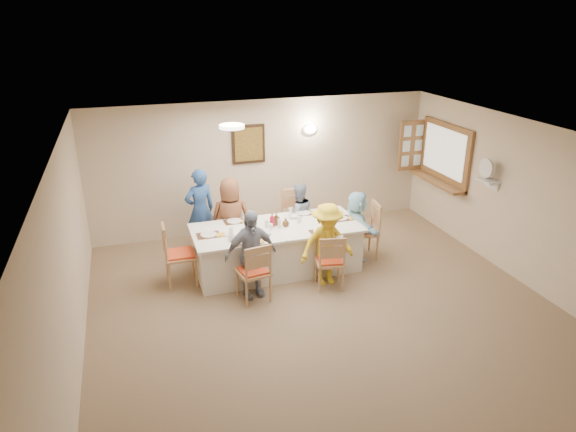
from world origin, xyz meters
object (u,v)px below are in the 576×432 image
object	(u,v)px
dining_table	(277,248)
chair_back_left	(230,230)
chair_front_right	(330,260)
caregiver	(200,210)
diner_back_right	(298,216)
diner_front_left	(251,254)
desk_fan	(488,172)
diner_back_left	(231,219)
condiment_ketchup	(272,220)
serving_hatch	(445,154)
diner_right_end	(357,225)
diner_front_right	(327,245)
chair_right_end	(363,230)
chair_left_end	(180,254)
chair_back_right	(296,219)
chair_front_left	(253,270)

from	to	relation	value
dining_table	chair_back_left	bearing A→B (deg)	126.87
chair_front_right	caregiver	world-z (taller)	caregiver
chair_front_right	diner_back_right	world-z (taller)	diner_back_right
dining_table	diner_back_right	xyz separation A→B (m)	(0.60, 0.68, 0.23)
diner_front_left	chair_front_right	bearing A→B (deg)	-14.39
desk_fan	chair_back_left	distance (m)	4.39
desk_fan	diner_back_left	distance (m)	4.29
dining_table	diner_back_right	world-z (taller)	diner_back_right
diner_front_left	caregiver	size ratio (longest dim) A/B	0.91
chair_back_left	condiment_ketchup	xyz separation A→B (m)	(0.54, -0.76, 0.41)
serving_hatch	condiment_ketchup	bearing A→B (deg)	-169.58
chair_back_left	diner_right_end	xyz separation A→B (m)	(2.02, -0.80, 0.15)
diner_front_right	condiment_ketchup	distance (m)	1.00
condiment_ketchup	diner_front_left	bearing A→B (deg)	-126.63
diner_back_left	caregiver	xyz separation A→B (m)	(-0.45, 0.47, 0.04)
dining_table	chair_right_end	bearing A→B (deg)	0.00
diner_back_left	chair_left_end	bearing A→B (deg)	45.31
dining_table	chair_front_right	world-z (taller)	chair_front_right
chair_back_left	condiment_ketchup	distance (m)	1.02
caregiver	chair_front_right	bearing A→B (deg)	115.26
chair_back_left	caregiver	distance (m)	0.64
chair_back_right	diner_front_right	xyz separation A→B (m)	(0.00, -1.48, 0.15)
chair_front_right	chair_left_end	distance (m)	2.29
diner_right_end	chair_left_end	bearing A→B (deg)	92.28
chair_back_right	condiment_ketchup	distance (m)	1.07
dining_table	diner_back_left	world-z (taller)	diner_back_left
chair_front_left	chair_left_end	world-z (taller)	chair_left_end
serving_hatch	chair_back_left	xyz separation A→B (m)	(-4.11, 0.10, -1.04)
chair_right_end	dining_table	bearing A→B (deg)	-83.09
chair_back_right	diner_back_right	distance (m)	0.16
dining_table	chair_front_left	distance (m)	1.00
chair_front_right	dining_table	bearing A→B (deg)	-41.59
diner_front_left	condiment_ketchup	distance (m)	0.92
chair_front_left	chair_left_end	xyz separation A→B (m)	(-0.95, 0.80, 0.04)
diner_back_left	chair_back_right	bearing A→B (deg)	-164.57
chair_back_left	chair_front_left	world-z (taller)	chair_front_left
chair_back_right	diner_right_end	distance (m)	1.15
chair_right_end	diner_right_end	world-z (taller)	diner_right_end
caregiver	serving_hatch	bearing A→B (deg)	159.38
serving_hatch	diner_front_right	bearing A→B (deg)	-154.59
dining_table	diner_right_end	world-z (taller)	diner_right_end
chair_back_right	diner_front_left	xyz separation A→B (m)	(-1.20, -1.48, 0.17)
dining_table	chair_left_end	bearing A→B (deg)	180.00
diner_back_right	chair_front_left	bearing A→B (deg)	47.02
diner_front_right	chair_back_left	bearing A→B (deg)	128.21
diner_back_right	condiment_ketchup	size ratio (longest dim) A/B	5.43
diner_right_end	condiment_ketchup	world-z (taller)	diner_right_end
serving_hatch	chair_back_right	xyz separation A→B (m)	(-2.91, 0.10, -0.99)
chair_back_left	chair_left_end	bearing A→B (deg)	-135.95
chair_back_left	chair_back_right	xyz separation A→B (m)	(1.20, 0.00, 0.05)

